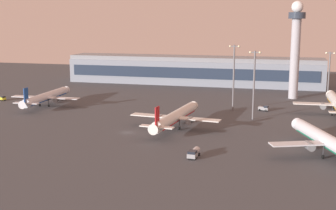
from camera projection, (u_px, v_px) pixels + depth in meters
ground_plane at (128, 133)px, 156.88m from camera, size 416.00×416.00×0.00m
terminal_building at (193, 70)px, 271.48m from camera, size 149.84×22.40×16.40m
control_tower at (296, 44)px, 218.52m from camera, size 8.00×8.00×46.78m
airplane_terminal_side at (328, 142)px, 129.27m from camera, size 33.40×42.36×11.33m
airplane_taxiway_distant at (175, 117)px, 162.62m from camera, size 33.26×42.64×10.93m
airplane_near_gate at (46, 97)px, 204.08m from camera, size 31.90×41.03×10.54m
fuel_truck at (194, 153)px, 128.78m from camera, size 2.83×6.45×2.35m
cargo_loader at (264, 108)px, 193.10m from camera, size 4.48×2.86×2.25m
baggage_tractor at (2, 98)px, 217.74m from camera, size 4.58×3.42×2.25m
apron_light_central at (254, 81)px, 174.67m from camera, size 4.80×0.90×26.59m
apron_light_east at (329, 72)px, 220.56m from camera, size 4.80×0.90×22.84m
apron_light_west at (234, 74)px, 190.96m from camera, size 4.80×0.90×27.85m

